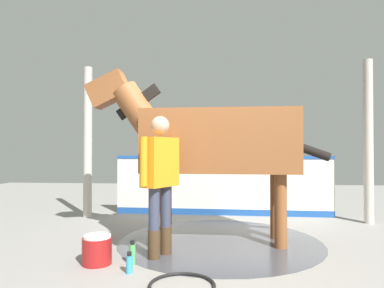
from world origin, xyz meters
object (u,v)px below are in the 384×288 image
(horse, at_px, (211,141))
(wash_bucket, at_px, (97,250))
(handler, at_px, (160,175))
(bottle_spray, at_px, (132,253))
(hose_coil, at_px, (182,285))
(bottle_shampoo, at_px, (129,263))

(horse, distance_m, wash_bucket, 2.05)
(handler, bearing_deg, horse, 79.61)
(bottle_spray, relative_size, hose_coil, 0.43)
(horse, xyz_separation_m, bottle_spray, (1.05, -0.85, -1.27))
(wash_bucket, height_order, hose_coil, wash_bucket)
(bottle_shampoo, xyz_separation_m, bottle_spray, (-0.27, -0.04, 0.02))
(wash_bucket, height_order, bottle_spray, wash_bucket)
(horse, height_order, handler, horse)
(bottle_spray, bearing_deg, bottle_shampoo, 7.69)
(handler, height_order, bottle_shampoo, handler)
(wash_bucket, bearing_deg, bottle_spray, 92.61)
(handler, distance_m, bottle_spray, 0.94)
(wash_bucket, bearing_deg, hose_coil, 60.76)
(handler, xyz_separation_m, hose_coil, (0.91, 0.36, -0.95))
(horse, bearing_deg, handler, 52.16)
(horse, height_order, wash_bucket, horse)
(wash_bucket, relative_size, bottle_spray, 1.21)
(horse, relative_size, bottle_spray, 12.75)
(bottle_shampoo, relative_size, hose_coil, 0.35)
(wash_bucket, distance_m, hose_coil, 1.17)
(handler, height_order, hose_coil, handler)
(horse, bearing_deg, hose_coil, 83.62)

